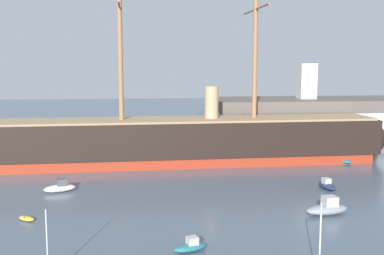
{
  "coord_description": "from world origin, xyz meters",
  "views": [
    {
      "loc": [
        -5.16,
        -23.81,
        16.41
      ],
      "look_at": [
        1.91,
        38.83,
        7.9
      ],
      "focal_mm": 44.83,
      "sensor_mm": 36.0,
      "label": 1
    }
  ],
  "objects_px": {
    "dinghy_mid_left": "(27,218)",
    "dockside_warehouse_right": "(317,122)",
    "tall_ship": "(189,140)",
    "motorboat_mid_right": "(327,208)",
    "motorboat_near_centre": "(190,246)",
    "motorboat_distant_centre": "(182,151)",
    "motorboat_far_right": "(341,160)",
    "motorboat_alongside_stern": "(327,185)",
    "motorboat_alongside_bow": "(60,187)"
  },
  "relations": [
    {
      "from": "dinghy_mid_left",
      "to": "dockside_warehouse_right",
      "type": "bearing_deg",
      "value": 40.65
    },
    {
      "from": "tall_ship",
      "to": "motorboat_mid_right",
      "type": "height_order",
      "value": "tall_ship"
    },
    {
      "from": "dinghy_mid_left",
      "to": "motorboat_mid_right",
      "type": "distance_m",
      "value": 32.15
    },
    {
      "from": "tall_ship",
      "to": "motorboat_near_centre",
      "type": "bearing_deg",
      "value": -95.9
    },
    {
      "from": "motorboat_near_centre",
      "to": "motorboat_mid_right",
      "type": "distance_m",
      "value": 18.07
    },
    {
      "from": "tall_ship",
      "to": "motorboat_mid_right",
      "type": "xyz_separation_m",
      "value": [
        12.09,
        -28.55,
        -3.14
      ]
    },
    {
      "from": "motorboat_distant_centre",
      "to": "motorboat_far_right",
      "type": "bearing_deg",
      "value": -25.08
    },
    {
      "from": "motorboat_near_centre",
      "to": "motorboat_alongside_stern",
      "type": "bearing_deg",
      "value": 43.16
    },
    {
      "from": "motorboat_alongside_bow",
      "to": "motorboat_alongside_stern",
      "type": "distance_m",
      "value": 34.67
    },
    {
      "from": "dinghy_mid_left",
      "to": "motorboat_alongside_stern",
      "type": "bearing_deg",
      "value": 13.51
    },
    {
      "from": "dinghy_mid_left",
      "to": "motorboat_alongside_bow",
      "type": "relative_size",
      "value": 0.49
    },
    {
      "from": "motorboat_near_centre",
      "to": "motorboat_far_right",
      "type": "bearing_deg",
      "value": 50.02
    },
    {
      "from": "motorboat_alongside_stern",
      "to": "motorboat_far_right",
      "type": "xyz_separation_m",
      "value": [
        8.62,
        15.4,
        0.08
      ]
    },
    {
      "from": "motorboat_alongside_bow",
      "to": "dockside_warehouse_right",
      "type": "bearing_deg",
      "value": 32.75
    },
    {
      "from": "motorboat_mid_right",
      "to": "motorboat_near_centre",
      "type": "bearing_deg",
      "value": -151.81
    },
    {
      "from": "dinghy_mid_left",
      "to": "motorboat_mid_right",
      "type": "bearing_deg",
      "value": -2.86
    },
    {
      "from": "motorboat_mid_right",
      "to": "dockside_warehouse_right",
      "type": "relative_size",
      "value": 0.12
    },
    {
      "from": "dinghy_mid_left",
      "to": "motorboat_alongside_stern",
      "type": "relative_size",
      "value": 0.6
    },
    {
      "from": "dinghy_mid_left",
      "to": "dockside_warehouse_right",
      "type": "relative_size",
      "value": 0.05
    },
    {
      "from": "dinghy_mid_left",
      "to": "motorboat_distant_centre",
      "type": "distance_m",
      "value": 40.97
    },
    {
      "from": "motorboat_alongside_bow",
      "to": "motorboat_distant_centre",
      "type": "bearing_deg",
      "value": 53.86
    },
    {
      "from": "motorboat_mid_right",
      "to": "motorboat_distant_centre",
      "type": "distance_m",
      "value": 39.49
    },
    {
      "from": "motorboat_alongside_stern",
      "to": "motorboat_far_right",
      "type": "distance_m",
      "value": 17.65
    },
    {
      "from": "tall_ship",
      "to": "dockside_warehouse_right",
      "type": "bearing_deg",
      "value": 26.38
    },
    {
      "from": "motorboat_alongside_bow",
      "to": "motorboat_far_right",
      "type": "xyz_separation_m",
      "value": [
        43.21,
        12.92,
        -0.01
      ]
    },
    {
      "from": "tall_ship",
      "to": "dinghy_mid_left",
      "type": "distance_m",
      "value": 33.76
    },
    {
      "from": "motorboat_distant_centre",
      "to": "motorboat_near_centre",
      "type": "bearing_deg",
      "value": -94.42
    },
    {
      "from": "motorboat_far_right",
      "to": "motorboat_distant_centre",
      "type": "relative_size",
      "value": 1.23
    },
    {
      "from": "tall_ship",
      "to": "dinghy_mid_left",
      "type": "relative_size",
      "value": 34.84
    },
    {
      "from": "dinghy_mid_left",
      "to": "motorboat_distant_centre",
      "type": "bearing_deg",
      "value": 61.2
    },
    {
      "from": "dinghy_mid_left",
      "to": "motorboat_distant_centre",
      "type": "relative_size",
      "value": 0.62
    },
    {
      "from": "motorboat_alongside_bow",
      "to": "dockside_warehouse_right",
      "type": "xyz_separation_m",
      "value": [
        45.26,
        29.11,
        4.18
      ]
    },
    {
      "from": "motorboat_near_centre",
      "to": "dockside_warehouse_right",
      "type": "bearing_deg",
      "value": 58.62
    },
    {
      "from": "motorboat_mid_right",
      "to": "motorboat_far_right",
      "type": "relative_size",
      "value": 1.21
    },
    {
      "from": "motorboat_far_right",
      "to": "motorboat_alongside_bow",
      "type": "bearing_deg",
      "value": -163.36
    },
    {
      "from": "tall_ship",
      "to": "motorboat_mid_right",
      "type": "bearing_deg",
      "value": -67.05
    },
    {
      "from": "motorboat_alongside_stern",
      "to": "dockside_warehouse_right",
      "type": "height_order",
      "value": "dockside_warehouse_right"
    },
    {
      "from": "tall_ship",
      "to": "motorboat_alongside_bow",
      "type": "distance_m",
      "value": 24.37
    },
    {
      "from": "tall_ship",
      "to": "motorboat_mid_right",
      "type": "relative_size",
      "value": 14.62
    },
    {
      "from": "motorboat_near_centre",
      "to": "motorboat_alongside_bow",
      "type": "height_order",
      "value": "motorboat_alongside_bow"
    },
    {
      "from": "motorboat_near_centre",
      "to": "motorboat_alongside_stern",
      "type": "xyz_separation_m",
      "value": [
        20.1,
        18.85,
        0.04
      ]
    },
    {
      "from": "motorboat_alongside_bow",
      "to": "dockside_warehouse_right",
      "type": "relative_size",
      "value": 0.1
    },
    {
      "from": "tall_ship",
      "to": "motorboat_distant_centre",
      "type": "distance_m",
      "value": 9.57
    },
    {
      "from": "motorboat_mid_right",
      "to": "dockside_warehouse_right",
      "type": "distance_m",
      "value": 44.65
    },
    {
      "from": "tall_ship",
      "to": "motorboat_alongside_bow",
      "type": "relative_size",
      "value": 17.22
    },
    {
      "from": "motorboat_alongside_stern",
      "to": "motorboat_distant_centre",
      "type": "bearing_deg",
      "value": 121.33
    },
    {
      "from": "dinghy_mid_left",
      "to": "motorboat_far_right",
      "type": "relative_size",
      "value": 0.51
    },
    {
      "from": "motorboat_mid_right",
      "to": "motorboat_alongside_stern",
      "type": "relative_size",
      "value": 1.43
    },
    {
      "from": "motorboat_alongside_stern",
      "to": "motorboat_near_centre",
      "type": "bearing_deg",
      "value": -136.84
    },
    {
      "from": "tall_ship",
      "to": "motorboat_mid_right",
      "type": "distance_m",
      "value": 31.17
    }
  ]
}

